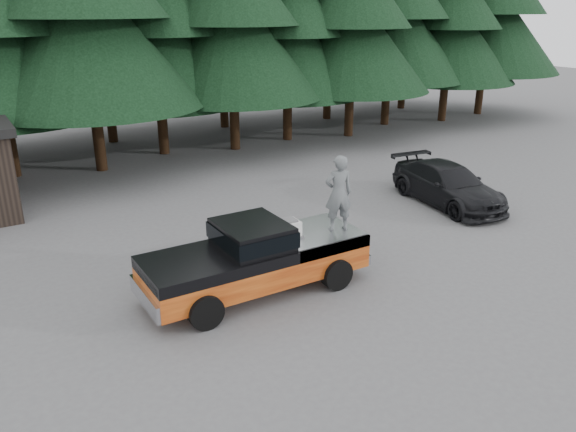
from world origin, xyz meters
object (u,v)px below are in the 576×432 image
air_compressor (287,229)px  man_on_bed (338,193)px  pickup_truck (256,268)px  parked_car (448,185)px

air_compressor → man_on_bed: (1.42, -0.26, 0.82)m
pickup_truck → man_on_bed: 2.91m
air_compressor → man_on_bed: size_ratio=0.30×
man_on_bed → parked_car: (7.06, 2.67, -1.62)m
man_on_bed → parked_car: bearing=-142.1°
pickup_truck → air_compressor: 1.27m
man_on_bed → parked_car: 7.72m
pickup_truck → man_on_bed: size_ratio=2.92×
air_compressor → parked_car: bearing=18.5°
man_on_bed → pickup_truck: bearing=10.6°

